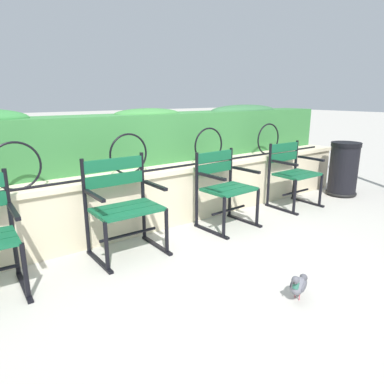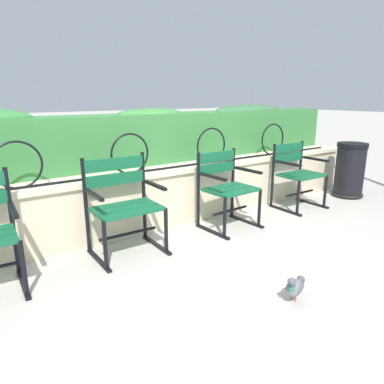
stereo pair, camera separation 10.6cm
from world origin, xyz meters
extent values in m
plane|color=#BCB7AD|center=(0.00, 0.00, 0.00)|extent=(60.00, 60.00, 0.00)
cube|color=beige|center=(0.00, 0.81, 0.30)|extent=(6.22, 0.35, 0.60)
cube|color=beige|center=(0.00, 0.81, 0.63)|extent=(6.22, 0.41, 0.05)
cylinder|color=black|center=(0.00, 0.74, 0.66)|extent=(5.70, 0.02, 0.02)
torus|color=black|center=(-1.37, 0.74, 0.86)|extent=(0.42, 0.02, 0.42)
torus|color=black|center=(-0.32, 0.74, 0.86)|extent=(0.42, 0.02, 0.42)
torus|color=black|center=(0.72, 0.74, 0.86)|extent=(0.42, 0.02, 0.42)
torus|color=black|center=(1.77, 0.74, 0.86)|extent=(0.42, 0.02, 0.42)
cube|color=#387A3D|center=(0.00, 1.25, 0.94)|extent=(6.09, 0.52, 0.57)
ellipsoid|color=#3A7C3B|center=(0.21, 1.25, 1.22)|extent=(0.84, 0.47, 0.12)
ellipsoid|color=#366B40|center=(1.80, 1.25, 1.22)|extent=(1.17, 0.47, 0.16)
cylinder|color=black|center=(-1.50, 0.49, 0.45)|extent=(0.04, 0.04, 0.90)
cylinder|color=black|center=(-1.52, 0.06, 0.22)|extent=(0.04, 0.04, 0.44)
cube|color=black|center=(-1.51, 0.25, 0.01)|extent=(0.07, 0.52, 0.02)
cube|color=black|center=(-1.51, 0.25, 0.62)|extent=(0.06, 0.40, 0.03)
cube|color=#145B38|center=(-0.59, 0.17, 0.44)|extent=(0.59, 0.13, 0.03)
cube|color=#145B38|center=(-0.58, 0.30, 0.44)|extent=(0.59, 0.13, 0.03)
cube|color=#145B38|center=(-0.58, 0.44, 0.44)|extent=(0.59, 0.13, 0.03)
cube|color=#145B38|center=(-0.58, 0.54, 0.82)|extent=(0.59, 0.04, 0.11)
cube|color=#145B38|center=(-0.58, 0.54, 0.67)|extent=(0.59, 0.04, 0.11)
cylinder|color=black|center=(-0.29, 0.54, 0.45)|extent=(0.04, 0.04, 0.90)
cylinder|color=black|center=(-0.29, 0.11, 0.22)|extent=(0.04, 0.04, 0.44)
cube|color=black|center=(-0.29, 0.30, 0.01)|extent=(0.05, 0.52, 0.02)
cube|color=black|center=(-0.29, 0.30, 0.62)|extent=(0.04, 0.40, 0.03)
cylinder|color=black|center=(-0.88, 0.55, 0.45)|extent=(0.04, 0.04, 0.90)
cylinder|color=black|center=(-0.88, 0.12, 0.22)|extent=(0.04, 0.04, 0.44)
cube|color=black|center=(-0.88, 0.31, 0.01)|extent=(0.05, 0.52, 0.02)
cube|color=black|center=(-0.88, 0.31, 0.62)|extent=(0.04, 0.40, 0.03)
cylinder|color=black|center=(-0.58, 0.30, 0.20)|extent=(0.56, 0.03, 0.03)
cube|color=#145B38|center=(0.65, 0.14, 0.44)|extent=(0.53, 0.15, 0.03)
cube|color=#145B38|center=(0.64, 0.27, 0.44)|extent=(0.53, 0.15, 0.03)
cube|color=#145B38|center=(0.63, 0.41, 0.44)|extent=(0.53, 0.15, 0.03)
cube|color=#145B38|center=(0.63, 0.51, 0.77)|extent=(0.53, 0.06, 0.11)
cube|color=#145B38|center=(0.63, 0.51, 0.64)|extent=(0.53, 0.06, 0.11)
cylinder|color=black|center=(0.89, 0.53, 0.42)|extent=(0.04, 0.04, 0.84)
cylinder|color=black|center=(0.91, 0.10, 0.22)|extent=(0.04, 0.04, 0.44)
cube|color=black|center=(0.90, 0.29, 0.01)|extent=(0.07, 0.52, 0.02)
cube|color=black|center=(0.90, 0.29, 0.62)|extent=(0.06, 0.40, 0.03)
cylinder|color=black|center=(0.36, 0.50, 0.42)|extent=(0.04, 0.04, 0.84)
cylinder|color=black|center=(0.38, 0.07, 0.22)|extent=(0.04, 0.04, 0.44)
cube|color=black|center=(0.37, 0.26, 0.01)|extent=(0.07, 0.52, 0.02)
cube|color=black|center=(0.37, 0.26, 0.62)|extent=(0.06, 0.40, 0.03)
cylinder|color=black|center=(0.64, 0.27, 0.20)|extent=(0.50, 0.05, 0.03)
cube|color=#145B38|center=(1.86, 0.16, 0.44)|extent=(0.54, 0.13, 0.03)
cube|color=#145B38|center=(1.86, 0.30, 0.44)|extent=(0.54, 0.13, 0.03)
cube|color=#145B38|center=(1.86, 0.43, 0.44)|extent=(0.54, 0.13, 0.03)
cube|color=#145B38|center=(1.86, 0.54, 0.76)|extent=(0.54, 0.04, 0.11)
cube|color=#145B38|center=(1.86, 0.54, 0.64)|extent=(0.54, 0.04, 0.11)
cylinder|color=black|center=(2.13, 0.53, 0.42)|extent=(0.04, 0.04, 0.83)
cylinder|color=black|center=(2.13, 0.10, 0.22)|extent=(0.04, 0.04, 0.44)
cube|color=black|center=(2.13, 0.29, 0.01)|extent=(0.05, 0.52, 0.02)
cube|color=black|center=(2.13, 0.29, 0.62)|extent=(0.04, 0.40, 0.03)
cylinder|color=black|center=(1.60, 0.54, 0.42)|extent=(0.04, 0.04, 0.83)
cylinder|color=black|center=(1.59, 0.11, 0.22)|extent=(0.04, 0.04, 0.44)
cube|color=black|center=(1.59, 0.30, 0.01)|extent=(0.05, 0.52, 0.02)
cube|color=black|center=(1.59, 0.30, 0.62)|extent=(0.04, 0.40, 0.03)
cylinder|color=black|center=(1.86, 0.30, 0.20)|extent=(0.51, 0.03, 0.03)
ellipsoid|color=slate|center=(0.04, -1.11, 0.11)|extent=(0.21, 0.16, 0.11)
cylinder|color=#2D6B56|center=(-0.02, -1.13, 0.14)|extent=(0.07, 0.06, 0.06)
sphere|color=#55555D|center=(-0.04, -1.14, 0.20)|extent=(0.06, 0.06, 0.06)
cone|color=black|center=(-0.07, -1.15, 0.19)|extent=(0.03, 0.02, 0.01)
cone|color=#4A4A52|center=(0.15, -1.07, 0.10)|extent=(0.10, 0.09, 0.06)
ellipsoid|color=#5B5B63|center=(0.07, -1.14, 0.11)|extent=(0.14, 0.07, 0.07)
ellipsoid|color=#5B5B63|center=(0.04, -1.07, 0.11)|extent=(0.14, 0.07, 0.07)
cylinder|color=#C6515B|center=(0.04, -1.13, 0.03)|extent=(0.01, 0.01, 0.05)
cylinder|color=#C6515B|center=(0.05, -1.09, 0.03)|extent=(0.01, 0.01, 0.05)
cylinder|color=black|center=(2.89, 0.25, 0.36)|extent=(0.40, 0.40, 0.72)
cylinder|color=black|center=(2.89, 0.25, 0.75)|extent=(0.42, 0.42, 0.06)
torus|color=black|center=(2.89, 0.25, 0.03)|extent=(0.44, 0.44, 0.04)
camera|label=1|loc=(-1.95, -2.47, 1.44)|focal=33.14mm
camera|label=2|loc=(-1.86, -2.53, 1.44)|focal=33.14mm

